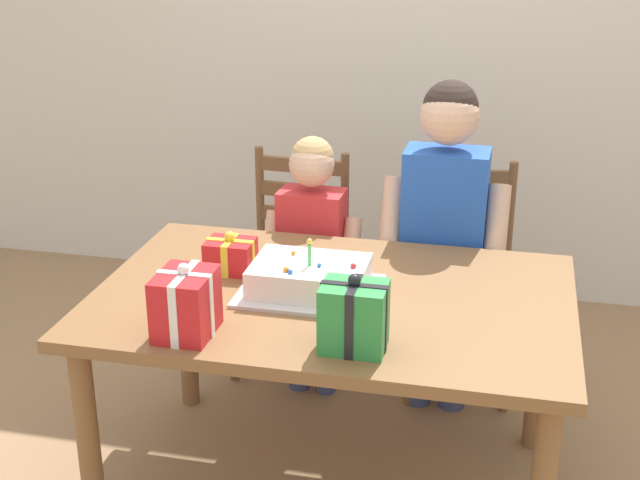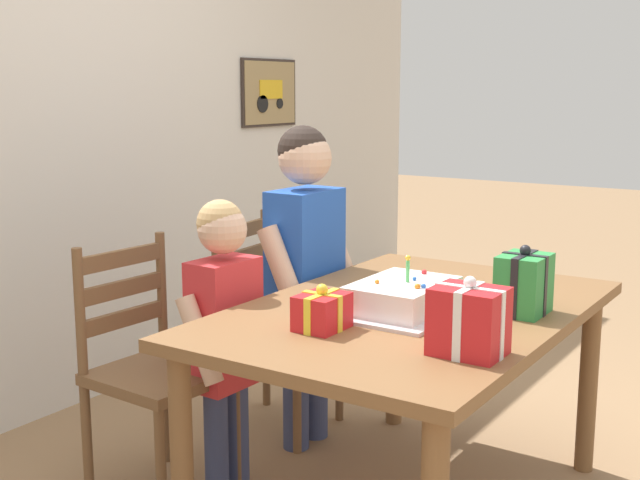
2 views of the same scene
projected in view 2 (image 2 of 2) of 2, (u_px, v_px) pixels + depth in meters
name	position (u px, v px, depth m)	size (l,w,h in m)	color
back_wall	(48.00, 124.00, 3.62)	(6.40, 0.11, 2.60)	silver
dining_table	(410.00, 333.00, 2.76)	(1.51, 0.99, 0.74)	brown
birthday_cake	(403.00, 298.00, 2.68)	(0.44, 0.34, 0.19)	silver
gift_box_red_large	(469.00, 321.00, 2.25)	(0.16, 0.20, 0.22)	red
gift_box_beside_cake	(322.00, 311.00, 2.49)	(0.16, 0.13, 0.14)	red
gift_box_corner_small	(524.00, 284.00, 2.66)	(0.19, 0.15, 0.23)	#2D8E42
chair_left	(153.00, 368.00, 2.96)	(0.44, 0.44, 0.92)	brown
chair_right	(271.00, 322.00, 3.55)	(0.46, 0.46, 0.92)	brown
child_older	(306.00, 254.00, 3.31)	(0.48, 0.27, 1.31)	#38426B
child_younger	(225.00, 318.00, 2.92)	(0.39, 0.23, 1.08)	#38426B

